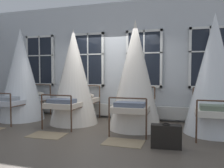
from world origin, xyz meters
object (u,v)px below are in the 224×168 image
at_px(cot_second, 74,78).
at_px(cot_third, 135,76).
at_px(cot_fourth, 214,75).
at_px(cot_first, 21,75).
at_px(suitcase_dark, 166,136).

distance_m(cot_second, cot_third, 1.75).
height_order(cot_third, cot_fourth, cot_fourth).
bearing_deg(cot_second, cot_first, 91.93).
distance_m(cot_second, suitcase_dark, 3.14).
relative_size(cot_first, cot_fourth, 0.98).
relative_size(cot_first, cot_third, 1.00).
height_order(cot_second, cot_third, cot_third).
bearing_deg(cot_second, suitcase_dark, -116.78).
relative_size(cot_first, suitcase_dark, 4.70).
xyz_separation_m(cot_third, cot_fourth, (1.83, 0.08, 0.02)).
bearing_deg(cot_fourth, cot_second, 89.61).
distance_m(cot_first, cot_third, 3.48).
distance_m(cot_second, cot_fourth, 3.58).
height_order(cot_first, cot_second, cot_first).
height_order(cot_second, suitcase_dark, cot_second).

